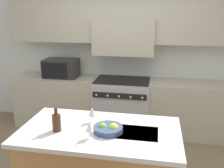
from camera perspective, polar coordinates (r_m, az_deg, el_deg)
name	(u,v)px	position (r m, az deg, el deg)	size (l,w,h in m)	color
back_cabinetry	(125,38)	(4.43, 2.98, 10.35)	(10.00, 0.46, 2.70)	silver
back_counter	(122,105)	(4.47, 2.34, -4.77)	(3.92, 0.62, 0.93)	#B2AD93
range_stove	(122,105)	(4.45, 2.30, -4.84)	(0.96, 0.70, 0.93)	#B7B7BC
microwave	(61,68)	(4.56, -11.55, 3.57)	(0.59, 0.40, 0.32)	black
kitchen_island	(100,168)	(2.81, -2.68, -18.65)	(1.62, 0.90, 0.92)	#B7844C
wine_bottle	(57,122)	(2.57, -12.56, -8.52)	(0.09, 0.09, 0.25)	#422314
wine_glass_near	(90,127)	(2.37, -5.15, -9.76)	(0.08, 0.08, 0.17)	white
wine_glass_far	(92,112)	(2.69, -4.60, -6.40)	(0.08, 0.08, 0.17)	white
fruit_bowl	(108,129)	(2.52, -0.84, -10.18)	(0.29, 0.29, 0.10)	#384C6B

